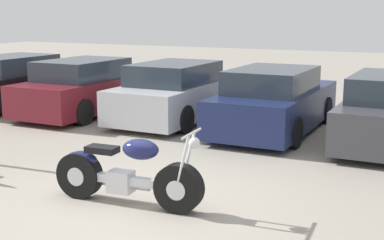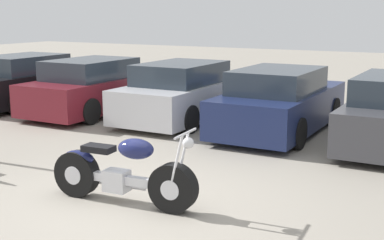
{
  "view_description": "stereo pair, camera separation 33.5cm",
  "coord_description": "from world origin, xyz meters",
  "px_view_note": "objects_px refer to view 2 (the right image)",
  "views": [
    {
      "loc": [
        3.82,
        -5.84,
        2.61
      ],
      "look_at": [
        -0.02,
        1.87,
        0.85
      ],
      "focal_mm": 50.0,
      "sensor_mm": 36.0,
      "label": 1
    },
    {
      "loc": [
        4.12,
        -5.69,
        2.61
      ],
      "look_at": [
        -0.02,
        1.87,
        0.85
      ],
      "focal_mm": 50.0,
      "sensor_mm": 36.0,
      "label": 2
    }
  ],
  "objects_px": {
    "parked_car_black": "(29,81)",
    "parked_car_navy": "(280,102)",
    "motorcycle": "(122,173)",
    "parked_car_silver": "(185,93)",
    "parked_car_maroon": "(96,88)"
  },
  "relations": [
    {
      "from": "parked_car_black",
      "to": "parked_car_navy",
      "type": "bearing_deg",
      "value": 0.14
    },
    {
      "from": "motorcycle",
      "to": "parked_car_navy",
      "type": "height_order",
      "value": "parked_car_navy"
    },
    {
      "from": "motorcycle",
      "to": "parked_car_navy",
      "type": "bearing_deg",
      "value": 85.89
    },
    {
      "from": "parked_car_navy",
      "to": "parked_car_black",
      "type": "bearing_deg",
      "value": -179.86
    },
    {
      "from": "motorcycle",
      "to": "parked_car_black",
      "type": "xyz_separation_m",
      "value": [
        -7.1,
        5.3,
        0.22
      ]
    },
    {
      "from": "parked_car_maroon",
      "to": "motorcycle",
      "type": "bearing_deg",
      "value": -48.51
    },
    {
      "from": "parked_car_black",
      "to": "parked_car_silver",
      "type": "height_order",
      "value": "same"
    },
    {
      "from": "parked_car_maroon",
      "to": "parked_car_navy",
      "type": "distance_m",
      "value": 4.99
    },
    {
      "from": "parked_car_navy",
      "to": "parked_car_silver",
      "type": "bearing_deg",
      "value": 175.57
    },
    {
      "from": "parked_car_black",
      "to": "parked_car_navy",
      "type": "distance_m",
      "value": 7.48
    },
    {
      "from": "motorcycle",
      "to": "parked_car_navy",
      "type": "distance_m",
      "value": 5.34
    },
    {
      "from": "motorcycle",
      "to": "parked_car_silver",
      "type": "xyz_separation_m",
      "value": [
        -2.11,
        5.51,
        0.22
      ]
    },
    {
      "from": "parked_car_maroon",
      "to": "parked_car_navy",
      "type": "bearing_deg",
      "value": 1.3
    },
    {
      "from": "motorcycle",
      "to": "parked_car_maroon",
      "type": "relative_size",
      "value": 0.51
    },
    {
      "from": "motorcycle",
      "to": "parked_car_silver",
      "type": "distance_m",
      "value": 5.91
    }
  ]
}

